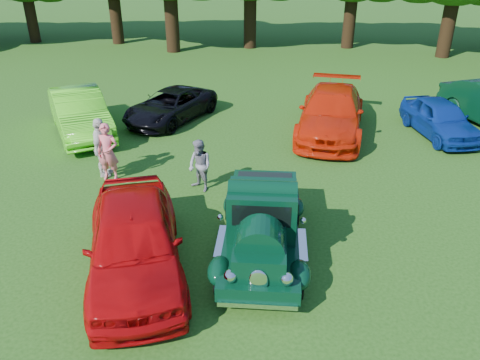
# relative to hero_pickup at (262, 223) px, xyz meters

# --- Properties ---
(ground) EXTENTS (120.00, 120.00, 0.00)m
(ground) POSITION_rel_hero_pickup_xyz_m (-0.94, -0.82, -0.77)
(ground) COLOR #1E4911
(ground) RESTS_ON ground
(hero_pickup) EXTENTS (2.11, 4.53, 1.77)m
(hero_pickup) POSITION_rel_hero_pickup_xyz_m (0.00, 0.00, 0.00)
(hero_pickup) COLOR black
(hero_pickup) RESTS_ON ground
(red_convertible) EXTENTS (3.30, 5.24, 1.66)m
(red_convertible) POSITION_rel_hero_pickup_xyz_m (-2.69, -1.01, 0.06)
(red_convertible) COLOR #AF0709
(red_convertible) RESTS_ON ground
(back_car_lime) EXTENTS (3.99, 5.14, 1.63)m
(back_car_lime) POSITION_rel_hero_pickup_xyz_m (-7.05, 7.04, 0.05)
(back_car_lime) COLOR #4ED61C
(back_car_lime) RESTS_ON ground
(back_car_black) EXTENTS (3.68, 4.87, 1.23)m
(back_car_black) POSITION_rel_hero_pickup_xyz_m (-4.00, 8.76, -0.15)
(back_car_black) COLOR black
(back_car_black) RESTS_ON ground
(back_car_orange) EXTENTS (3.16, 5.95, 1.64)m
(back_car_orange) POSITION_rel_hero_pickup_xyz_m (2.30, 7.79, 0.05)
(back_car_orange) COLOR red
(back_car_orange) RESTS_ON ground
(back_car_blue) EXTENTS (2.41, 4.22, 1.35)m
(back_car_blue) POSITION_rel_hero_pickup_xyz_m (6.30, 7.89, -0.09)
(back_car_blue) COLOR navy
(back_car_blue) RESTS_ON ground
(spectator_pink) EXTENTS (0.67, 0.45, 1.78)m
(spectator_pink) POSITION_rel_hero_pickup_xyz_m (-4.73, 3.38, 0.12)
(spectator_pink) COLOR #F16370
(spectator_pink) RESTS_ON ground
(spectator_grey) EXTENTS (0.95, 0.93, 1.54)m
(spectator_grey) POSITION_rel_hero_pickup_xyz_m (-1.89, 2.89, 0.00)
(spectator_grey) COLOR gray
(spectator_grey) RESTS_ON ground
(spectator_white) EXTENTS (0.57, 1.13, 1.85)m
(spectator_white) POSITION_rel_hero_pickup_xyz_m (-5.02, 3.62, 0.16)
(spectator_white) COLOR silver
(spectator_white) RESTS_ON ground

